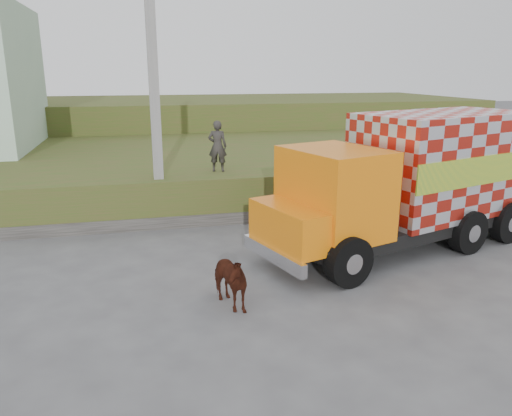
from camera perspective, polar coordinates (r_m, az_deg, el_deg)
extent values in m
plane|color=#474749|center=(12.14, -4.91, -7.81)|extent=(120.00, 120.00, 0.00)
cube|color=#39541C|center=(21.49, -8.94, 4.45)|extent=(40.00, 12.00, 1.50)
cube|color=#39541C|center=(33.25, -10.71, 9.53)|extent=(40.00, 12.00, 3.00)
cube|color=#595651|center=(15.93, -14.33, -1.76)|extent=(16.00, 0.50, 0.40)
cube|color=gray|center=(15.68, -11.53, 12.29)|extent=(0.30, 0.30, 8.00)
cube|color=black|center=(14.47, 16.66, -1.59)|extent=(7.71, 4.49, 0.38)
cube|color=orange|center=(12.42, 8.94, 1.78)|extent=(2.60, 2.95, 2.16)
cube|color=orange|center=(11.85, 4.19, -1.97)|extent=(1.72, 2.49, 0.97)
cube|color=silver|center=(15.09, 20.47, 4.88)|extent=(5.51, 3.98, 2.80)
cube|color=yellow|center=(14.32, 24.54, 3.93)|extent=(4.74, 1.55, 0.76)
cube|color=yellow|center=(15.93, 16.79, 5.71)|extent=(4.74, 1.55, 0.76)
cube|color=silver|center=(11.78, 1.97, -5.39)|extent=(0.91, 2.41, 0.32)
cylinder|color=black|center=(11.57, 10.54, -6.05)|extent=(1.25, 0.72, 1.19)
cylinder|color=black|center=(13.40, 3.54, -2.79)|extent=(1.25, 0.72, 1.19)
cylinder|color=black|center=(14.58, 23.08, -2.52)|extent=(1.25, 0.72, 1.19)
cylinder|color=black|center=(16.07, 16.01, -0.27)|extent=(1.25, 0.72, 1.19)
cylinder|color=black|center=(15.97, 26.76, -1.45)|extent=(1.25, 0.72, 1.19)
cylinder|color=black|center=(17.35, 19.93, 0.54)|extent=(1.25, 0.72, 1.19)
imported|color=#34180D|center=(10.43, -3.40, -8.18)|extent=(1.10, 1.57, 1.21)
imported|color=#2F2D2A|center=(16.75, -4.42, 7.06)|extent=(0.71, 0.57, 1.70)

